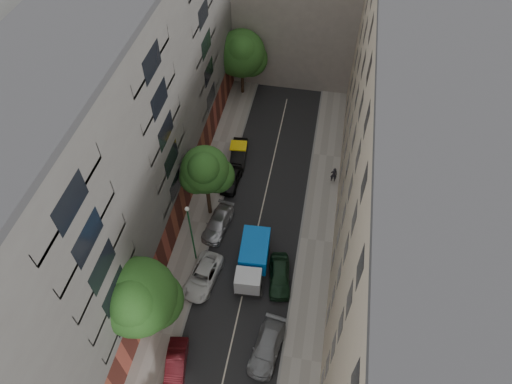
% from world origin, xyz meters
% --- Properties ---
extents(ground, '(120.00, 120.00, 0.00)m').
position_xyz_m(ground, '(0.00, 0.00, 0.00)').
color(ground, '#4C4C49').
rests_on(ground, ground).
extents(road_surface, '(8.00, 44.00, 0.02)m').
position_xyz_m(road_surface, '(0.00, 0.00, 0.01)').
color(road_surface, black).
rests_on(road_surface, ground).
extents(sidewalk_left, '(3.00, 44.00, 0.15)m').
position_xyz_m(sidewalk_left, '(-5.50, 0.00, 0.07)').
color(sidewalk_left, gray).
rests_on(sidewalk_left, ground).
extents(sidewalk_right, '(3.00, 44.00, 0.15)m').
position_xyz_m(sidewalk_right, '(5.50, 0.00, 0.07)').
color(sidewalk_right, gray).
rests_on(sidewalk_right, ground).
extents(building_left, '(8.00, 44.00, 20.00)m').
position_xyz_m(building_left, '(-11.00, 0.00, 10.00)').
color(building_left, '#53504D').
rests_on(building_left, ground).
extents(building_right, '(8.00, 44.00, 20.00)m').
position_xyz_m(building_right, '(11.00, 0.00, 10.00)').
color(building_right, tan).
rests_on(building_right, ground).
extents(tarp_truck, '(2.53, 5.76, 2.61)m').
position_xyz_m(tarp_truck, '(0.39, -3.91, 1.44)').
color(tarp_truck, black).
rests_on(tarp_truck, ground).
extents(car_left_1, '(2.00, 4.15, 1.31)m').
position_xyz_m(car_left_1, '(-3.60, -13.26, 0.66)').
color(car_left_1, '#4B0F14').
rests_on(car_left_1, ground).
extents(car_left_2, '(2.90, 5.08, 1.34)m').
position_xyz_m(car_left_2, '(-3.54, -5.80, 0.67)').
color(car_left_2, silver).
rests_on(car_left_2, ground).
extents(car_left_3, '(2.52, 4.82, 1.34)m').
position_xyz_m(car_left_3, '(-3.60, -0.20, 0.67)').
color(car_left_3, '#B2B2B6').
rests_on(car_left_3, ground).
extents(car_left_4, '(1.81, 4.06, 1.36)m').
position_xyz_m(car_left_4, '(-3.60, 5.40, 0.68)').
color(car_left_4, black).
rests_on(car_left_4, ground).
extents(car_left_5, '(1.95, 4.51, 1.44)m').
position_xyz_m(car_left_5, '(-3.60, 9.00, 0.72)').
color(car_left_5, black).
rests_on(car_left_5, ground).
extents(car_right_1, '(2.62, 5.04, 1.40)m').
position_xyz_m(car_right_1, '(2.80, -10.80, 0.70)').
color(car_right_1, slate).
rests_on(car_right_1, ground).
extents(car_right_2, '(2.43, 4.61, 1.49)m').
position_xyz_m(car_right_2, '(2.80, -4.60, 0.75)').
color(car_right_2, black).
rests_on(car_right_2, ground).
extents(tree_near, '(5.78, 5.58, 8.64)m').
position_xyz_m(tree_near, '(-6.21, -11.11, 5.77)').
color(tree_near, '#382619').
rests_on(tree_near, sidewalk_left).
extents(tree_mid, '(4.65, 4.27, 8.37)m').
position_xyz_m(tree_mid, '(-4.68, 1.23, 5.91)').
color(tree_mid, '#382619').
rests_on(tree_mid, sidewalk_left).
extents(tree_far, '(5.60, 5.37, 8.04)m').
position_xyz_m(tree_far, '(-5.39, 19.89, 5.33)').
color(tree_far, '#382619').
rests_on(tree_far, sidewalk_left).
extents(lamp_post, '(0.36, 0.36, 7.19)m').
position_xyz_m(lamp_post, '(-4.72, -3.86, 4.51)').
color(lamp_post, '#1B5F31').
rests_on(lamp_post, sidewalk_left).
extents(pedestrian, '(0.69, 0.49, 1.78)m').
position_xyz_m(pedestrian, '(6.40, 7.53, 1.04)').
color(pedestrian, black).
rests_on(pedestrian, sidewalk_right).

